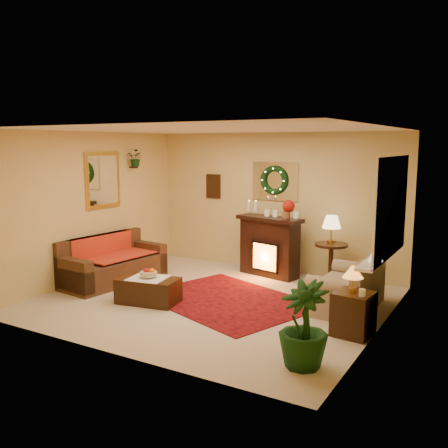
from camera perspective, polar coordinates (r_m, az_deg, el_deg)
The scene contains 31 objects.
floor at distance 7.77m, azimuth -1.32°, elevation -8.76°, with size 5.00×5.00×0.00m, color beige.
ceiling at distance 7.40m, azimuth -1.39°, elevation 10.78°, with size 5.00×5.00×0.00m, color white.
wall_back at distance 9.45m, azimuth 5.84°, elevation 2.47°, with size 5.00×5.00×0.00m, color #EFD88C.
wall_front at distance 5.71m, azimuth -13.30°, elevation -2.08°, with size 5.00×5.00×0.00m, color #EFD88C.
wall_left at distance 9.03m, azimuth -14.98°, elevation 1.91°, with size 4.50×4.50×0.00m, color #EFD88C.
wall_right at distance 6.54m, azimuth 17.64°, elevation -0.87°, with size 4.50×4.50×0.00m, color #EFD88C.
area_rug at distance 7.79m, azimuth 0.32°, elevation -8.68°, with size 2.51×1.88×0.01m, color maroon.
sofa at distance 8.88m, azimuth -12.57°, elevation -3.83°, with size 0.82×1.87×0.81m, color #3E2C1D.
red_throw at distance 9.01m, azimuth -12.09°, elevation -3.46°, with size 0.82×1.34×0.02m, color red.
fireplace at distance 9.13m, azimuth 5.22°, elevation -2.52°, with size 1.11×0.35×1.02m, color black.
poinsettia at distance 8.88m, azimuth 7.40°, elevation 2.02°, with size 0.22×0.22×0.22m, color #A4140C.
mantel_candle_a at distance 9.20m, azimuth 2.88°, elevation 2.08°, with size 0.06×0.06×0.17m, color #F6E8CF.
mantel_candle_b at distance 9.12m, azimuth 3.66°, elevation 2.01°, with size 0.06×0.06×0.19m, color beige.
mantel_mirror at distance 9.39m, azimuth 5.83°, elevation 4.88°, with size 0.92×0.02×0.72m, color white.
wreath at distance 9.36m, azimuth 5.73°, elevation 4.99°, with size 0.55×0.55×0.11m, color #194719.
wall_art at distance 10.04m, azimuth -1.23°, elevation 4.34°, with size 0.32×0.03×0.48m, color #381E11.
gold_mirror at distance 9.19m, azimuth -13.68°, elevation 4.89°, with size 0.03×0.84×1.00m, color gold.
hanging_plant at distance 9.64m, azimuth -10.01°, elevation 6.51°, with size 0.33×0.28×0.36m, color #194719.
loveseat at distance 7.54m, azimuth 13.84°, elevation -6.26°, with size 0.78×1.35×0.78m, color gray.
window_frame at distance 7.04m, azimuth 18.62°, elevation 1.82°, with size 0.03×1.86×1.36m, color white.
window_glass at distance 7.04m, azimuth 18.50°, elevation 1.83°, with size 0.02×1.70×1.22m, color black.
window_sill at distance 7.17m, azimuth 17.52°, elevation -3.52°, with size 0.22×1.86×0.04m, color white.
mini_tree at distance 6.68m, azimuth 17.01°, elevation -2.90°, with size 0.19×0.19×0.28m, color white.
sill_plant at distance 7.78m, azimuth 18.66°, elevation -0.99°, with size 0.25×0.20×0.46m, color #2C5624.
side_table_round at distance 8.72m, azimuth 12.09°, elevation -4.76°, with size 0.55×0.55×0.72m, color black.
lamp_cream at distance 8.65m, azimuth 12.15°, elevation -1.12°, with size 0.32×0.32×0.49m, color #FFD89D.
end_table_square at distance 6.57m, azimuth 14.56°, elevation -9.97°, with size 0.45×0.45×0.56m, color #3A150C.
lamp_tiffany at distance 6.43m, azimuth 14.50°, elevation -5.97°, with size 0.26×0.26×0.38m, color orange.
coffee_table at distance 7.70m, azimuth -8.64°, elevation -7.40°, with size 0.91×0.50×0.38m, color #3B2617.
fruit_bowl at distance 7.65m, azimuth -8.62°, elevation -5.64°, with size 0.26×0.26×0.06m, color beige.
floor_palm at distance 5.51m, azimuth 9.06°, elevation -11.56°, with size 1.59×1.59×2.85m, color #114418.
Camera 1 is at (3.89, -6.29, 2.38)m, focal length 40.00 mm.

